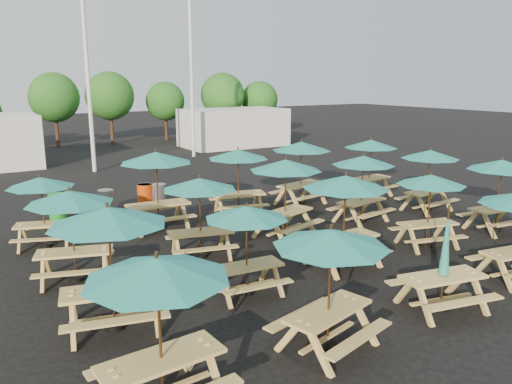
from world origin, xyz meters
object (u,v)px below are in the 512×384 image
waste_bin_2 (145,196)px  waste_bin_4 (159,196)px  picnic_unit_10 (286,170)px  picnic_unit_11 (238,158)px  picnic_unit_4 (331,245)px  picnic_unit_6 (200,188)px  picnic_unit_5 (246,218)px  picnic_unit_0 (157,277)px  picnic_unit_1 (108,223)px  picnic_unit_15 (301,150)px  picnic_unit_18 (430,158)px  waste_bin_1 (106,202)px  picnic_unit_9 (345,187)px  picnic_unit_19 (371,147)px  waste_bin_3 (145,196)px  picnic_unit_7 (156,162)px  picnic_unit_3 (41,186)px  waste_bin_0 (57,206)px  picnic_unit_2 (70,202)px  picnic_unit_8 (444,267)px  picnic_unit_17 (502,169)px  picnic_unit_14 (363,164)px

waste_bin_2 → waste_bin_4: size_ratio=1.00×
picnic_unit_10 → picnic_unit_11: bearing=71.9°
picnic_unit_4 → picnic_unit_6: picnic_unit_4 is taller
picnic_unit_5 → picnic_unit_6: (0.16, 2.65, 0.12)m
picnic_unit_0 → picnic_unit_1: 2.66m
picnic_unit_15 → picnic_unit_18: (3.30, -3.14, -0.16)m
picnic_unit_4 → waste_bin_1: size_ratio=2.79×
picnic_unit_6 → picnic_unit_9: (2.76, -2.50, 0.17)m
waste_bin_4 → picnic_unit_4: bearing=-95.8°
picnic_unit_18 → waste_bin_4: (-7.98, 5.59, -1.50)m
picnic_unit_10 → picnic_unit_19: bearing=6.7°
picnic_unit_15 → picnic_unit_19: size_ratio=1.11×
waste_bin_3 → picnic_unit_1: bearing=-113.1°
picnic_unit_7 → waste_bin_1: size_ratio=2.85×
waste_bin_3 → picnic_unit_19: bearing=-20.1°
picnic_unit_3 → picnic_unit_11: bearing=20.9°
picnic_unit_5 → waste_bin_3: (0.70, 8.51, -1.32)m
picnic_unit_19 → waste_bin_0: size_ratio=2.67×
picnic_unit_4 → picnic_unit_10: picnic_unit_10 is taller
picnic_unit_2 → picnic_unit_8: bearing=-24.4°
picnic_unit_4 → waste_bin_3: 11.35m
picnic_unit_10 → picnic_unit_17: picnic_unit_10 is taller
picnic_unit_18 → waste_bin_4: picnic_unit_18 is taller
picnic_unit_15 → picnic_unit_4: bearing=-135.5°
picnic_unit_5 → waste_bin_0: 9.02m
picnic_unit_6 → waste_bin_4: size_ratio=2.73×
picnic_unit_3 → picnic_unit_10: (6.28, -2.83, 0.30)m
picnic_unit_8 → picnic_unit_15: bearing=83.8°
picnic_unit_9 → picnic_unit_18: picnic_unit_9 is taller
picnic_unit_3 → waste_bin_0: (0.85, 2.86, -1.32)m
picnic_unit_5 → picnic_unit_10: size_ratio=0.76×
picnic_unit_2 → picnic_unit_14: size_ratio=1.08×
waste_bin_4 → picnic_unit_14: bearing=-47.4°
picnic_unit_0 → picnic_unit_10: bearing=38.8°
picnic_unit_5 → picnic_unit_18: 9.53m
picnic_unit_15 → waste_bin_4: bearing=141.0°
waste_bin_0 → picnic_unit_10: bearing=-46.3°
picnic_unit_7 → picnic_unit_9: bearing=-60.1°
picnic_unit_2 → picnic_unit_9: picnic_unit_9 is taller
picnic_unit_1 → waste_bin_3: (3.63, 8.52, -1.66)m
picnic_unit_0 → waste_bin_3: picnic_unit_0 is taller
picnic_unit_1 → picnic_unit_7: (3.08, 5.72, 0.06)m
picnic_unit_0 → picnic_unit_8: (6.04, -0.09, -1.08)m
picnic_unit_11 → waste_bin_2: bearing=147.5°
picnic_unit_6 → waste_bin_1: (-0.94, 5.67, -1.45)m
picnic_unit_18 → picnic_unit_9: bearing=-162.1°
picnic_unit_11 → waste_bin_1: bearing=163.5°
picnic_unit_7 → picnic_unit_11: size_ratio=0.96×
picnic_unit_1 → picnic_unit_8: size_ratio=1.18×
waste_bin_4 → waste_bin_2: bearing=148.1°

